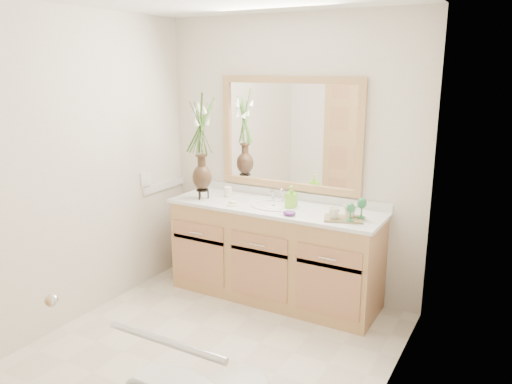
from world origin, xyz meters
The scene contains 21 objects.
floor centered at (0.00, 0.00, 0.00)m, with size 2.60×2.60×0.00m, color silver.
wall_back centered at (0.00, 1.30, 1.20)m, with size 2.40×0.02×2.40m, color white.
wall_front centered at (0.00, -1.30, 1.20)m, with size 2.40×0.02×2.40m, color white.
wall_left centered at (-1.20, 0.00, 1.20)m, with size 0.02×2.60×2.40m, color white.
wall_right centered at (1.20, 0.00, 1.20)m, with size 0.02×2.60×2.40m, color white.
vanity centered at (0.00, 1.01, 0.40)m, with size 1.80×0.55×0.80m.
counter centered at (0.00, 1.01, 0.82)m, with size 1.84×0.57×0.03m, color white.
sink centered at (0.00, 1.00, 0.78)m, with size 0.38×0.34×0.23m.
mirror centered at (0.00, 1.28, 1.41)m, with size 1.32×0.04×0.97m.
switch_plate centered at (-1.19, 0.76, 0.98)m, with size 0.02×0.12×0.12m, color white.
grab_bar centered at (0.70, -1.27, 0.95)m, with size 0.03×0.03×0.55m, color silver.
flower_vase centered at (-0.66, 0.91, 1.38)m, with size 0.20×0.20×0.82m.
tumbler centered at (-0.51, 1.08, 0.87)m, with size 0.07×0.07×0.09m, color white.
soap_dish centered at (-0.32, 0.86, 0.84)m, with size 0.11×0.11×0.03m.
soap_bottle centered at (0.14, 1.03, 0.91)m, with size 0.08×0.08×0.17m, color #85DE34.
purple_dish centered at (0.23, 0.82, 0.85)m, with size 0.11×0.09×0.04m, color #5C2775.
tray centered at (0.64, 0.92, 0.84)m, with size 0.29×0.19×0.01m, color brown.
mug_left centered at (0.57, 0.88, 0.89)m, with size 0.09×0.08×0.09m, color white.
mug_right centered at (0.67, 0.98, 0.90)m, with size 0.10×0.10×0.10m, color white.
goblet_front centered at (0.71, 0.87, 0.94)m, with size 0.06×0.06×0.14m.
goblet_back centered at (0.75, 0.99, 0.95)m, with size 0.07×0.07×0.16m.
Camera 1 is at (1.83, -2.58, 1.97)m, focal length 35.00 mm.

